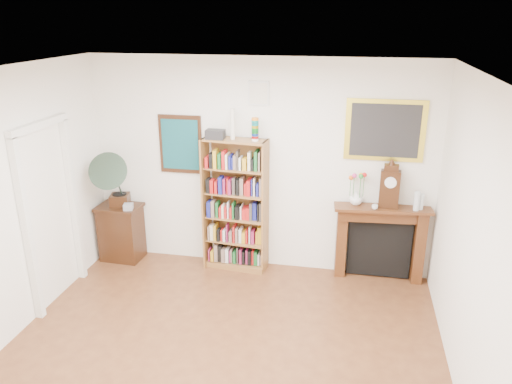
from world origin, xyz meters
TOP-DOWN VIEW (x-y plane):
  - room at (0.00, 0.00)m, footprint 4.51×5.01m
  - door_casing at (-2.21, 1.20)m, footprint 0.08×1.02m
  - teal_poster at (-1.05, 2.48)m, footprint 0.58×0.04m
  - small_picture at (0.00, 2.48)m, footprint 0.26×0.04m
  - gilt_painting at (1.55, 2.48)m, footprint 0.95×0.04m
  - bookshelf at (-0.28, 2.33)m, footprint 0.85×0.37m
  - side_cabinet at (-1.91, 2.27)m, footprint 0.60×0.45m
  - fireplace at (1.60, 2.41)m, footprint 1.21×0.38m
  - gramophone at (-1.90, 2.17)m, footprint 0.63×0.72m
  - cd_stack at (-1.72, 2.16)m, footprint 0.15×0.15m
  - mantel_clock at (1.66, 2.36)m, footprint 0.25×0.15m
  - flower_vase at (1.27, 2.39)m, footprint 0.20×0.20m
  - teacup at (1.50, 2.26)m, footprint 0.09×0.09m
  - bottle_left at (1.99, 2.33)m, footprint 0.07×0.07m
  - bottle_right at (2.05, 2.37)m, footprint 0.06×0.06m

SIDE VIEW (x-z plane):
  - side_cabinet at x=-1.91m, z-range 0.00..0.79m
  - fireplace at x=1.60m, z-range 0.08..1.09m
  - cd_stack at x=-1.72m, z-range 0.79..0.87m
  - bookshelf at x=-0.28m, z-range -0.03..2.03m
  - teacup at x=1.50m, z-range 1.01..1.07m
  - flower_vase at x=1.27m, z-range 1.01..1.18m
  - bottle_right at x=2.05m, z-range 1.01..1.21m
  - bottle_left at x=1.99m, z-range 1.01..1.25m
  - gramophone at x=-1.90m, z-range 0.85..1.66m
  - door_casing at x=-2.21m, z-range 0.18..2.35m
  - mantel_clock at x=1.66m, z-range 1.00..1.55m
  - room at x=0.00m, z-range -0.01..2.81m
  - teal_poster at x=-1.05m, z-range 1.26..2.04m
  - gilt_painting at x=1.55m, z-range 1.58..2.33m
  - small_picture at x=0.00m, z-range 2.20..2.50m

